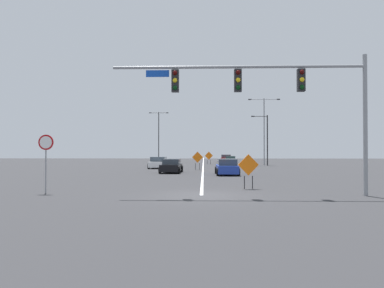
# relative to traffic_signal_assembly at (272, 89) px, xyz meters

# --- Properties ---
(ground) EXTENTS (163.67, 163.67, 0.00)m
(ground) POSITION_rel_traffic_signal_assembly_xyz_m (-3.31, 0.02, -4.96)
(ground) COLOR #2D2D30
(road_centre_stripe) EXTENTS (0.16, 90.93, 0.01)m
(road_centre_stripe) POSITION_rel_traffic_signal_assembly_xyz_m (-3.31, 45.48, -4.96)
(road_centre_stripe) COLOR white
(road_centre_stripe) RESTS_ON ground
(traffic_signal_assembly) EXTENTS (11.89, 0.44, 6.57)m
(traffic_signal_assembly) POSITION_rel_traffic_signal_assembly_xyz_m (0.00, 0.00, 0.00)
(traffic_signal_assembly) COLOR gray
(traffic_signal_assembly) RESTS_ON ground
(stop_sign) EXTENTS (0.76, 0.07, 2.89)m
(stop_sign) POSITION_rel_traffic_signal_assembly_xyz_m (-11.00, 0.68, -2.93)
(stop_sign) COLOR gray
(stop_sign) RESTS_ON ground
(street_lamp_near_left) EXTENTS (3.76, 0.24, 9.56)m
(street_lamp_near_left) POSITION_rel_traffic_signal_assembly_xyz_m (-11.98, 55.51, 0.61)
(street_lamp_near_left) COLOR black
(street_lamp_near_left) RESTS_ON ground
(street_lamp_far_right) EXTENTS (2.32, 0.24, 7.04)m
(street_lamp_far_right) POSITION_rel_traffic_signal_assembly_xyz_m (5.47, 35.52, -1.00)
(street_lamp_far_right) COLOR black
(street_lamp_far_right) RESTS_ON ground
(street_lamp_near_right) EXTENTS (4.52, 0.24, 9.56)m
(street_lamp_near_right) POSITION_rel_traffic_signal_assembly_xyz_m (5.41, 36.64, 0.68)
(street_lamp_near_right) COLOR gray
(street_lamp_near_right) RESTS_ON ground
(construction_sign_left_lane) EXTENTS (1.23, 0.31, 1.92)m
(construction_sign_left_lane) POSITION_rel_traffic_signal_assembly_xyz_m (-2.45, 40.29, -3.76)
(construction_sign_left_lane) COLOR orange
(construction_sign_left_lane) RESTS_ON ground
(construction_sign_median_near) EXTENTS (1.16, 0.24, 1.90)m
(construction_sign_median_near) POSITION_rel_traffic_signal_assembly_xyz_m (-0.76, 3.03, -3.76)
(construction_sign_median_near) COLOR orange
(construction_sign_median_near) RESTS_ON ground
(construction_sign_median_far) EXTENTS (1.20, 0.26, 1.98)m
(construction_sign_median_far) POSITION_rel_traffic_signal_assembly_xyz_m (-3.89, 23.50, -3.70)
(construction_sign_median_far) COLOR orange
(construction_sign_median_far) RESTS_ON ground
(car_black_passing) EXTENTS (2.05, 4.18, 1.30)m
(car_black_passing) POSITION_rel_traffic_signal_assembly_xyz_m (-6.27, 17.96, -4.36)
(car_black_passing) COLOR black
(car_black_passing) RESTS_ON ground
(car_green_mid) EXTENTS (2.13, 4.24, 1.17)m
(car_green_mid) POSITION_rel_traffic_signal_assembly_xyz_m (1.22, 46.09, -4.41)
(car_green_mid) COLOR #196B38
(car_green_mid) RESTS_ON ground
(car_red_far) EXTENTS (2.26, 4.12, 1.36)m
(car_red_far) POSITION_rel_traffic_signal_assembly_xyz_m (0.80, 50.89, -4.33)
(car_red_far) COLOR red
(car_red_far) RESTS_ON ground
(car_white_approaching) EXTENTS (2.10, 4.24, 1.35)m
(car_white_approaching) POSITION_rel_traffic_signal_assembly_xyz_m (-8.57, 26.92, -4.31)
(car_white_approaching) COLOR white
(car_white_approaching) RESTS_ON ground
(car_blue_distant) EXTENTS (1.98, 4.38, 1.37)m
(car_blue_distant) POSITION_rel_traffic_signal_assembly_xyz_m (-1.21, 15.07, -4.30)
(car_blue_distant) COLOR #1E389E
(car_blue_distant) RESTS_ON ground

